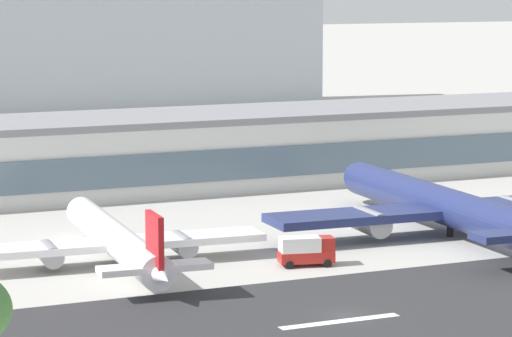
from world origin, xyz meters
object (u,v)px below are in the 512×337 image
airliner_gold_tail_gate_1 (449,208)px  service_box_truck_0 (306,250)px  distant_hotel_block (17,19)px  airliner_red_tail_gate_0 (119,242)px  terminal_building (147,152)px

airliner_gold_tail_gate_1 → service_box_truck_0: airliner_gold_tail_gate_1 is taller
service_box_truck_0 → airliner_gold_tail_gate_1: bearing=30.8°
distant_hotel_block → airliner_red_tail_gate_0: size_ratio=3.51×
service_box_truck_0 → airliner_red_tail_gate_0: bearing=169.8°
terminal_building → distant_hotel_block: size_ratio=1.49×
airliner_red_tail_gate_0 → service_box_truck_0: bearing=-109.0°
terminal_building → distant_hotel_block: (6.92, 111.46, 16.44)m
distant_hotel_block → terminal_building: bearing=-93.6°
terminal_building → service_box_truck_0: terminal_building is taller
airliner_gold_tail_gate_1 → terminal_building: bearing=27.1°
airliner_red_tail_gate_0 → terminal_building: bearing=-18.5°
terminal_building → service_box_truck_0: (-0.92, -55.84, -3.76)m
terminal_building → airliner_gold_tail_gate_1: size_ratio=4.06×
distant_hotel_block → airliner_red_tail_gate_0: bearing=-99.5°
terminal_building → airliner_red_tail_gate_0: 51.86m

